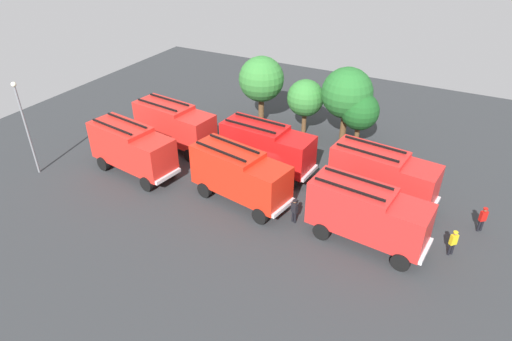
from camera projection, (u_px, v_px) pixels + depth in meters
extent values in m
plane|color=#2D3033|center=(256.00, 187.00, 32.50)|extent=(54.61, 54.61, 0.00)
cube|color=red|center=(155.00, 158.00, 31.97)|extent=(2.54, 2.80, 2.60)
cube|color=#8C9EAD|center=(165.00, 158.00, 31.27)|extent=(0.39, 2.11, 1.46)
cube|color=red|center=(123.00, 142.00, 33.65)|extent=(5.12, 3.18, 2.90)
cube|color=black|center=(127.00, 120.00, 33.32)|extent=(4.29, 0.75, 0.12)
cube|color=black|center=(112.00, 127.00, 32.37)|extent=(4.29, 0.75, 0.12)
cube|color=silver|center=(168.00, 176.00, 31.96)|extent=(0.55, 2.38, 0.28)
cylinder|color=black|center=(171.00, 170.00, 33.50)|extent=(1.14, 0.51, 1.10)
cylinder|color=black|center=(147.00, 184.00, 31.84)|extent=(1.14, 0.51, 1.10)
cylinder|color=black|center=(128.00, 151.00, 35.97)|extent=(1.14, 0.51, 1.10)
cylinder|color=black|center=(103.00, 163.00, 34.31)|extent=(1.14, 0.51, 1.10)
cube|color=red|center=(269.00, 187.00, 28.70)|extent=(2.61, 2.85, 2.60)
cube|color=#8C9EAD|center=(282.00, 188.00, 27.99)|extent=(0.45, 2.11, 1.46)
cube|color=red|center=(228.00, 168.00, 30.46)|extent=(5.17, 3.31, 2.90)
cube|color=black|center=(234.00, 144.00, 30.11)|extent=(4.27, 0.88, 0.12)
cube|color=black|center=(220.00, 151.00, 29.18)|extent=(4.27, 0.88, 0.12)
cube|color=silver|center=(284.00, 208.00, 28.67)|extent=(0.62, 2.37, 0.28)
cylinder|color=black|center=(281.00, 199.00, 30.21)|extent=(1.14, 0.54, 1.10)
cylinder|color=black|center=(260.00, 216.00, 28.59)|extent=(1.14, 0.54, 1.10)
cylinder|color=black|center=(227.00, 176.00, 32.78)|extent=(1.14, 0.54, 1.10)
cylinder|color=black|center=(205.00, 190.00, 31.16)|extent=(1.14, 0.54, 1.10)
cube|color=red|center=(408.00, 228.00, 25.09)|extent=(2.44, 2.71, 2.60)
cube|color=#8C9EAD|center=(428.00, 230.00, 24.43)|extent=(0.29, 2.12, 1.46)
cube|color=red|center=(351.00, 206.00, 26.66)|extent=(5.03, 2.97, 2.90)
cube|color=black|center=(358.00, 178.00, 26.34)|extent=(4.31, 0.56, 0.12)
cube|color=black|center=(349.00, 189.00, 25.36)|extent=(4.31, 0.56, 0.12)
cube|color=silver|center=(426.00, 251.00, 25.12)|extent=(0.44, 2.38, 0.28)
cylinder|color=black|center=(413.00, 239.00, 26.65)|extent=(1.13, 0.46, 1.10)
cylinder|color=black|center=(400.00, 262.00, 24.94)|extent=(1.13, 0.46, 1.10)
cylinder|color=black|center=(338.00, 212.00, 28.96)|extent=(1.13, 0.46, 1.10)
cylinder|color=black|center=(322.00, 231.00, 27.25)|extent=(1.13, 0.46, 1.10)
cube|color=red|center=(197.00, 132.00, 35.51)|extent=(2.48, 2.75, 2.60)
cube|color=#8C9EAD|center=(207.00, 132.00, 34.84)|extent=(0.33, 2.12, 1.46)
cube|color=red|center=(165.00, 120.00, 37.14)|extent=(5.07, 3.06, 2.90)
cube|color=black|center=(169.00, 100.00, 36.81)|extent=(4.30, 0.64, 0.12)
cube|color=black|center=(157.00, 105.00, 35.84)|extent=(4.30, 0.64, 0.12)
cube|color=silver|center=(209.00, 149.00, 35.53)|extent=(0.48, 2.38, 0.28)
cylinder|color=black|center=(209.00, 144.00, 37.06)|extent=(1.13, 0.48, 1.10)
cylinder|color=black|center=(190.00, 156.00, 35.38)|extent=(1.13, 0.48, 1.10)
cylinder|color=black|center=(167.00, 129.00, 39.44)|extent=(1.13, 0.48, 1.10)
cylinder|color=black|center=(147.00, 140.00, 37.76)|extent=(1.13, 0.48, 1.10)
cube|color=red|center=(296.00, 155.00, 32.26)|extent=(2.37, 2.65, 2.60)
cube|color=#8C9EAD|center=(309.00, 155.00, 31.63)|extent=(0.23, 2.13, 1.46)
cube|color=red|center=(255.00, 142.00, 33.76)|extent=(4.96, 2.83, 2.90)
cube|color=black|center=(260.00, 120.00, 33.45)|extent=(4.32, 0.42, 0.12)
cube|color=black|center=(250.00, 126.00, 32.45)|extent=(4.32, 0.42, 0.12)
cube|color=silver|center=(310.00, 173.00, 32.32)|extent=(0.37, 2.38, 0.28)
cylinder|color=black|center=(304.00, 167.00, 33.85)|extent=(1.12, 0.43, 1.10)
cylinder|color=black|center=(290.00, 182.00, 32.10)|extent=(1.12, 0.43, 1.10)
cylinder|color=black|center=(250.00, 151.00, 36.05)|extent=(1.12, 0.43, 1.10)
cylinder|color=black|center=(234.00, 164.00, 34.31)|extent=(1.12, 0.43, 1.10)
cube|color=red|center=(419.00, 186.00, 28.74)|extent=(2.47, 2.74, 2.60)
cube|color=#8C9EAD|center=(437.00, 187.00, 28.07)|extent=(0.32, 2.12, 1.46)
cube|color=red|center=(368.00, 169.00, 30.34)|extent=(5.06, 3.04, 2.90)
cube|color=black|center=(375.00, 144.00, 30.02)|extent=(4.31, 0.62, 0.12)
cube|color=black|center=(367.00, 153.00, 29.05)|extent=(4.31, 0.62, 0.12)
cube|color=silver|center=(434.00, 207.00, 28.75)|extent=(0.47, 2.38, 0.28)
cylinder|color=black|center=(423.00, 198.00, 30.29)|extent=(1.13, 0.47, 1.10)
cylinder|color=black|center=(412.00, 216.00, 28.59)|extent=(1.13, 0.47, 1.10)
cylinder|color=black|center=(356.00, 177.00, 32.65)|extent=(1.13, 0.47, 1.10)
cylinder|color=black|center=(342.00, 192.00, 30.96)|extent=(1.13, 0.47, 1.10)
cylinder|color=black|center=(482.00, 225.00, 28.00)|extent=(0.16, 0.16, 0.81)
cylinder|color=black|center=(479.00, 226.00, 27.96)|extent=(0.16, 0.16, 0.81)
cube|color=#B7140F|center=(483.00, 216.00, 27.59)|extent=(0.47, 0.46, 0.70)
sphere|color=brown|center=(485.00, 210.00, 27.35)|extent=(0.23, 0.23, 0.23)
cylinder|color=#B7140F|center=(486.00, 209.00, 27.30)|extent=(0.28, 0.28, 0.07)
cylinder|color=black|center=(295.00, 218.00, 28.68)|extent=(0.16, 0.16, 0.80)
cylinder|color=black|center=(293.00, 216.00, 28.82)|extent=(0.16, 0.16, 0.80)
cube|color=black|center=(295.00, 208.00, 28.36)|extent=(0.48, 0.38, 0.69)
sphere|color=brown|center=(295.00, 202.00, 28.13)|extent=(0.23, 0.23, 0.23)
cylinder|color=black|center=(295.00, 200.00, 28.08)|extent=(0.28, 0.28, 0.07)
cylinder|color=black|center=(449.00, 249.00, 26.08)|extent=(0.16, 0.16, 0.78)
cylinder|color=black|center=(452.00, 249.00, 26.14)|extent=(0.16, 0.16, 0.78)
cube|color=gold|center=(454.00, 239.00, 25.73)|extent=(0.46, 0.47, 0.67)
sphere|color=#9E704C|center=(456.00, 233.00, 25.50)|extent=(0.22, 0.22, 0.22)
cylinder|color=gold|center=(456.00, 232.00, 25.45)|extent=(0.27, 0.27, 0.07)
cylinder|color=brown|center=(261.00, 110.00, 41.32)|extent=(0.51, 0.51, 2.54)
sphere|color=#337A33|center=(261.00, 79.00, 39.76)|extent=(4.07, 4.07, 4.07)
cylinder|color=brown|center=(304.00, 123.00, 39.56)|extent=(0.40, 0.40, 2.00)
sphere|color=#337A33|center=(305.00, 98.00, 38.34)|extent=(3.20, 3.20, 3.20)
cylinder|color=brown|center=(343.00, 127.00, 38.02)|extent=(0.53, 0.53, 2.64)
sphere|color=#236628|center=(347.00, 93.00, 36.41)|extent=(4.23, 4.23, 4.23)
cylinder|color=brown|center=(357.00, 136.00, 37.30)|extent=(0.39, 0.39, 1.96)
sphere|color=#19511E|center=(360.00, 111.00, 36.10)|extent=(3.14, 3.14, 3.14)
cone|color=#F2600C|center=(177.00, 162.00, 34.94)|extent=(0.44, 0.44, 0.62)
cone|color=#F2600C|center=(388.00, 214.00, 29.07)|extent=(0.49, 0.49, 0.69)
cone|color=#F2600C|center=(434.00, 187.00, 31.82)|extent=(0.48, 0.48, 0.69)
cylinder|color=slate|center=(28.00, 132.00, 32.50)|extent=(0.16, 0.16, 6.90)
sphere|color=#F2EFCC|center=(14.00, 84.00, 30.62)|extent=(0.36, 0.36, 0.36)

